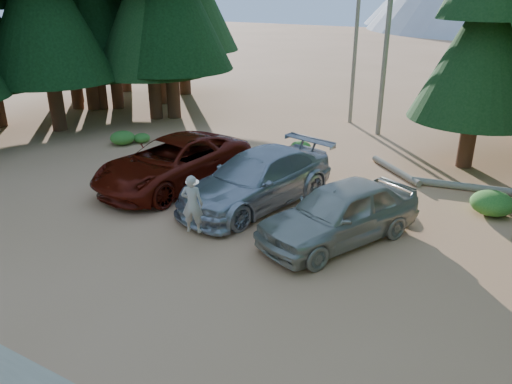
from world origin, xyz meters
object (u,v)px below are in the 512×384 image
log_left (270,161)px  log_right (474,188)px  silver_minivan_center (257,179)px  log_mid (396,170)px  silver_minivan_right (340,213)px  red_pickup (174,162)px  frisbee_player (192,204)px

log_left → log_right: log_right is taller
silver_minivan_center → log_mid: bearing=71.3°
log_right → silver_minivan_right: bearing=-125.4°
silver_minivan_right → log_right: size_ratio=1.19×
red_pickup → log_left: red_pickup is taller
log_left → log_right: (7.71, 1.12, 0.00)m
silver_minivan_right → log_right: bearing=89.1°
silver_minivan_right → frisbee_player: 4.17m
log_mid → log_right: bearing=33.7°
frisbee_player → log_right: frisbee_player is taller
log_left → log_right: size_ratio=0.87×
silver_minivan_right → frisbee_player: bearing=-119.9°
silver_minivan_right → log_right: silver_minivan_right is taller
red_pickup → log_left: (1.99, 3.70, -0.74)m
frisbee_player → silver_minivan_center: bearing=-110.3°
red_pickup → log_right: 10.86m
silver_minivan_right → log_right: (2.86, 5.91, -0.73)m
frisbee_player → log_left: frisbee_player is taller
silver_minivan_right → log_left: bearing=160.3°
silver_minivan_right → log_left: size_ratio=1.37×
silver_minivan_center → log_right: bearing=51.1°
log_mid → log_left: bearing=-120.4°
log_left → frisbee_player: bearing=-84.1°
log_left → silver_minivan_center: bearing=-73.3°
silver_minivan_right → frisbee_player: (-3.39, -2.38, 0.44)m
red_pickup → silver_minivan_center: bearing=7.9°
silver_minivan_right → log_mid: (-0.06, 6.32, -0.74)m
red_pickup → log_mid: (6.77, 5.23, -0.74)m
frisbee_player → log_mid: 9.39m
red_pickup → silver_minivan_center: 3.50m
red_pickup → frisbee_player: 4.92m
silver_minivan_right → log_mid: silver_minivan_right is taller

